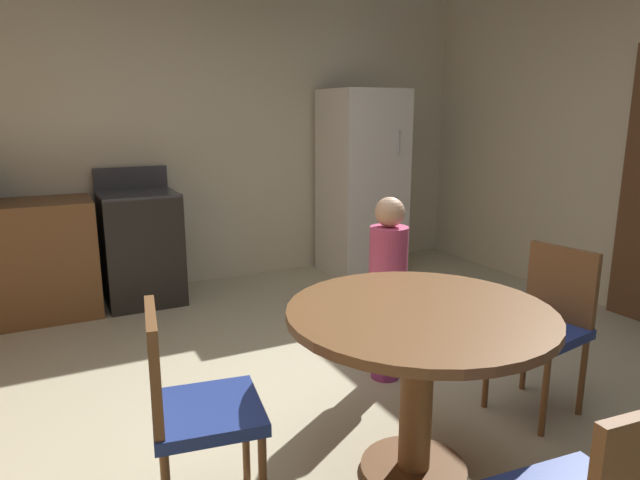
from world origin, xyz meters
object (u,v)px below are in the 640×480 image
chair_west (189,402)px  oven_range (141,247)px  dining_table (419,346)px  chair_east (546,319)px  person_child (388,285)px  refrigerator (362,183)px

chair_west → oven_range: bearing=92.8°
dining_table → chair_west: 0.95m
chair_east → chair_west: bearing=-9.0°
chair_east → person_child: (-0.55, 0.67, 0.08)m
dining_table → chair_east: (0.94, 0.15, -0.09)m
oven_range → chair_east: oven_range is taller
chair_west → chair_east: 1.87m
chair_west → person_child: size_ratio=0.80×
dining_table → chair_east: chair_east is taller
refrigerator → chair_east: 2.77m
dining_table → chair_east: bearing=9.2°
dining_table → chair_west: (-0.94, 0.14, -0.09)m
dining_table → chair_west: chair_west is taller
dining_table → person_child: size_ratio=1.02×
oven_range → refrigerator: size_ratio=0.62×
oven_range → refrigerator: bearing=-1.5°
oven_range → chair_west: (-0.29, -2.76, 0.03)m
refrigerator → chair_east: (-0.50, -2.70, -0.38)m
refrigerator → person_child: (-1.04, -2.03, -0.30)m
person_child → chair_west: bearing=-37.6°
dining_table → chair_east: size_ratio=1.28×
refrigerator → dining_table: refrigerator is taller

